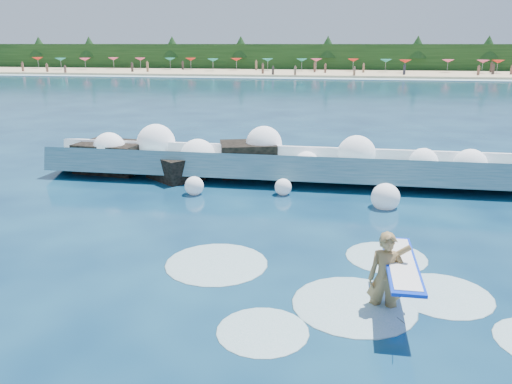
# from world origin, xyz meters

# --- Properties ---
(ground) EXTENTS (200.00, 200.00, 0.00)m
(ground) POSITION_xyz_m (0.00, 0.00, 0.00)
(ground) COLOR #07203D
(ground) RESTS_ON ground
(beach) EXTENTS (140.00, 20.00, 0.40)m
(beach) POSITION_xyz_m (0.00, 78.00, 0.20)
(beach) COLOR tan
(beach) RESTS_ON ground
(wet_band) EXTENTS (140.00, 5.00, 0.08)m
(wet_band) POSITION_xyz_m (0.00, 67.00, 0.04)
(wet_band) COLOR silver
(wet_band) RESTS_ON ground
(treeline) EXTENTS (140.00, 4.00, 5.00)m
(treeline) POSITION_xyz_m (0.00, 88.00, 2.50)
(treeline) COLOR black
(treeline) RESTS_ON ground
(breaking_wave) EXTENTS (18.49, 2.86, 1.59)m
(breaking_wave) POSITION_xyz_m (1.50, 7.97, 0.56)
(breaking_wave) COLOR teal
(breaking_wave) RESTS_ON ground
(rock_cluster) EXTENTS (8.39, 3.54, 1.52)m
(rock_cluster) POSITION_xyz_m (-3.02, 8.04, 0.48)
(rock_cluster) COLOR black
(rock_cluster) RESTS_ON ground
(surfer_with_board) EXTENTS (0.95, 3.03, 1.94)m
(surfer_with_board) POSITION_xyz_m (4.81, -1.67, 0.72)
(surfer_with_board) COLOR olive
(surfer_with_board) RESTS_ON ground
(wave_spray) EXTENTS (15.16, 4.90, 2.08)m
(wave_spray) POSITION_xyz_m (0.72, 7.88, 0.97)
(wave_spray) COLOR white
(wave_spray) RESTS_ON ground
(surf_foam) EXTENTS (8.73, 5.72, 0.13)m
(surf_foam) POSITION_xyz_m (3.85, -1.00, 0.00)
(surf_foam) COLOR silver
(surf_foam) RESTS_ON ground
(beach_umbrellas) EXTENTS (112.54, 6.67, 0.50)m
(beach_umbrellas) POSITION_xyz_m (0.09, 80.16, 2.25)
(beach_umbrellas) COLOR red
(beach_umbrellas) RESTS_ON ground
(beachgoers) EXTENTS (95.99, 13.35, 1.94)m
(beachgoers) POSITION_xyz_m (6.54, 74.33, 1.09)
(beachgoers) COLOR #3F332D
(beachgoers) RESTS_ON ground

